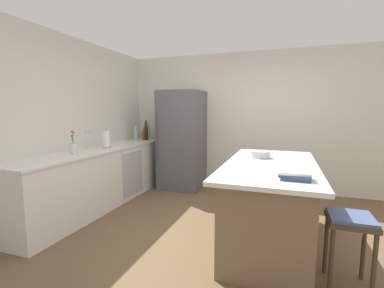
{
  "coord_description": "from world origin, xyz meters",
  "views": [
    {
      "loc": [
        0.63,
        -2.92,
        1.51
      ],
      "look_at": [
        -0.7,
        0.86,
        1.0
      ],
      "focal_mm": 24.75,
      "sensor_mm": 36.0,
      "label": 1
    }
  ],
  "objects_px": {
    "sink_faucet": "(85,140)",
    "gin_bottle": "(136,134)",
    "cookbook_stack": "(295,175)",
    "refrigerator": "(182,140)",
    "soda_bottle": "(148,133)",
    "mixing_bowl": "(260,154)",
    "kitchen_island": "(269,202)",
    "wine_bottle": "(146,132)",
    "paper_towel_roll": "(106,139)",
    "olive_oil_bottle": "(145,133)",
    "hot_sauce_bottle": "(144,136)",
    "flower_vase": "(73,147)",
    "bar_stool": "(350,229)"
  },
  "relations": [
    {
      "from": "kitchen_island",
      "to": "bar_stool",
      "type": "height_order",
      "value": "kitchen_island"
    },
    {
      "from": "sink_faucet",
      "to": "gin_bottle",
      "type": "relative_size",
      "value": 0.89
    },
    {
      "from": "refrigerator",
      "to": "soda_bottle",
      "type": "xyz_separation_m",
      "value": [
        -0.83,
        0.16,
        0.1
      ]
    },
    {
      "from": "mixing_bowl",
      "to": "olive_oil_bottle",
      "type": "bearing_deg",
      "value": 148.8
    },
    {
      "from": "soda_bottle",
      "to": "wine_bottle",
      "type": "relative_size",
      "value": 0.81
    },
    {
      "from": "paper_towel_roll",
      "to": "flower_vase",
      "type": "bearing_deg",
      "value": -92.44
    },
    {
      "from": "flower_vase",
      "to": "bar_stool",
      "type": "bearing_deg",
      "value": -6.8
    },
    {
      "from": "mixing_bowl",
      "to": "gin_bottle",
      "type": "bearing_deg",
      "value": 154.53
    },
    {
      "from": "kitchen_island",
      "to": "hot_sauce_bottle",
      "type": "height_order",
      "value": "hot_sauce_bottle"
    },
    {
      "from": "paper_towel_roll",
      "to": "wine_bottle",
      "type": "xyz_separation_m",
      "value": [
        0.04,
        1.23,
        0.02
      ]
    },
    {
      "from": "sink_faucet",
      "to": "gin_bottle",
      "type": "bearing_deg",
      "value": 90.15
    },
    {
      "from": "gin_bottle",
      "to": "refrigerator",
      "type": "bearing_deg",
      "value": 13.74
    },
    {
      "from": "refrigerator",
      "to": "wine_bottle",
      "type": "height_order",
      "value": "refrigerator"
    },
    {
      "from": "sink_faucet",
      "to": "cookbook_stack",
      "type": "bearing_deg",
      "value": -14.94
    },
    {
      "from": "kitchen_island",
      "to": "gin_bottle",
      "type": "xyz_separation_m",
      "value": [
        -2.64,
        1.5,
        0.58
      ]
    },
    {
      "from": "paper_towel_roll",
      "to": "olive_oil_bottle",
      "type": "relative_size",
      "value": 0.89
    },
    {
      "from": "bar_stool",
      "to": "soda_bottle",
      "type": "height_order",
      "value": "soda_bottle"
    },
    {
      "from": "flower_vase",
      "to": "cookbook_stack",
      "type": "distance_m",
      "value": 2.86
    },
    {
      "from": "sink_faucet",
      "to": "wine_bottle",
      "type": "distance_m",
      "value": 1.61
    },
    {
      "from": "refrigerator",
      "to": "sink_faucet",
      "type": "bearing_deg",
      "value": -118.89
    },
    {
      "from": "soda_bottle",
      "to": "cookbook_stack",
      "type": "bearing_deg",
      "value": -42.21
    },
    {
      "from": "bar_stool",
      "to": "olive_oil_bottle",
      "type": "height_order",
      "value": "olive_oil_bottle"
    },
    {
      "from": "sink_faucet",
      "to": "flower_vase",
      "type": "height_order",
      "value": "flower_vase"
    },
    {
      "from": "paper_towel_roll",
      "to": "olive_oil_bottle",
      "type": "xyz_separation_m",
      "value": [
        -0.05,
        1.32,
        0.0
      ]
    },
    {
      "from": "refrigerator",
      "to": "flower_vase",
      "type": "bearing_deg",
      "value": -113.62
    },
    {
      "from": "sink_faucet",
      "to": "paper_towel_roll",
      "type": "height_order",
      "value": "paper_towel_roll"
    },
    {
      "from": "refrigerator",
      "to": "paper_towel_roll",
      "type": "xyz_separation_m",
      "value": [
        -0.81,
        -1.24,
        0.11
      ]
    },
    {
      "from": "flower_vase",
      "to": "wine_bottle",
      "type": "xyz_separation_m",
      "value": [
        0.07,
        1.9,
        0.06
      ]
    },
    {
      "from": "flower_vase",
      "to": "wine_bottle",
      "type": "distance_m",
      "value": 1.91
    },
    {
      "from": "bar_stool",
      "to": "soda_bottle",
      "type": "xyz_separation_m",
      "value": [
        -3.26,
        2.47,
        0.52
      ]
    },
    {
      "from": "bar_stool",
      "to": "wine_bottle",
      "type": "xyz_separation_m",
      "value": [
        -3.2,
        2.29,
        0.55
      ]
    },
    {
      "from": "paper_towel_roll",
      "to": "soda_bottle",
      "type": "relative_size",
      "value": 0.98
    },
    {
      "from": "flower_vase",
      "to": "gin_bottle",
      "type": "bearing_deg",
      "value": 91.95
    },
    {
      "from": "mixing_bowl",
      "to": "refrigerator",
      "type": "bearing_deg",
      "value": 138.65
    },
    {
      "from": "kitchen_island",
      "to": "wine_bottle",
      "type": "relative_size",
      "value": 5.12
    },
    {
      "from": "paper_towel_roll",
      "to": "wine_bottle",
      "type": "relative_size",
      "value": 0.8
    },
    {
      "from": "bar_stool",
      "to": "cookbook_stack",
      "type": "relative_size",
      "value": 2.34
    },
    {
      "from": "wine_bottle",
      "to": "gin_bottle",
      "type": "height_order",
      "value": "wine_bottle"
    },
    {
      "from": "kitchen_island",
      "to": "sink_faucet",
      "type": "distance_m",
      "value": 2.71
    },
    {
      "from": "wine_bottle",
      "to": "mixing_bowl",
      "type": "relative_size",
      "value": 1.67
    },
    {
      "from": "kitchen_island",
      "to": "paper_towel_roll",
      "type": "distance_m",
      "value": 2.66
    },
    {
      "from": "flower_vase",
      "to": "wine_bottle",
      "type": "bearing_deg",
      "value": 87.99
    },
    {
      "from": "hot_sauce_bottle",
      "to": "gin_bottle",
      "type": "bearing_deg",
      "value": -135.3
    },
    {
      "from": "olive_oil_bottle",
      "to": "gin_bottle",
      "type": "height_order",
      "value": "olive_oil_bottle"
    },
    {
      "from": "paper_towel_roll",
      "to": "soda_bottle",
      "type": "height_order",
      "value": "soda_bottle"
    },
    {
      "from": "refrigerator",
      "to": "soda_bottle",
      "type": "distance_m",
      "value": 0.85
    },
    {
      "from": "paper_towel_roll",
      "to": "olive_oil_bottle",
      "type": "height_order",
      "value": "olive_oil_bottle"
    },
    {
      "from": "bar_stool",
      "to": "cookbook_stack",
      "type": "xyz_separation_m",
      "value": [
        -0.45,
        -0.08,
        0.44
      ]
    },
    {
      "from": "flower_vase",
      "to": "kitchen_island",
      "type": "bearing_deg",
      "value": 4.49
    },
    {
      "from": "refrigerator",
      "to": "sink_faucet",
      "type": "relative_size",
      "value": 6.26
    }
  ]
}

